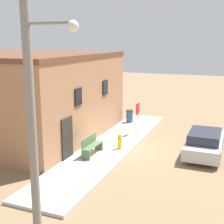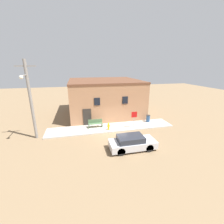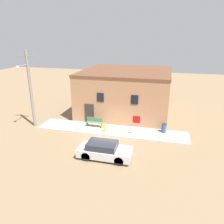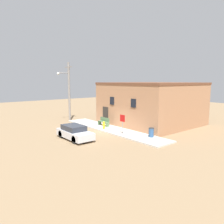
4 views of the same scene
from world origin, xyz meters
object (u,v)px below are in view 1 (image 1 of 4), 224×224
object	(u,v)px
fire_hydrant	(120,141)
parked_car	(205,143)
trash_bin	(130,116)
stop_sign	(137,113)
bench	(91,146)
utility_pole	(33,101)

from	to	relation	value
fire_hydrant	parked_car	distance (m)	4.47
fire_hydrant	trash_bin	world-z (taller)	trash_bin
stop_sign	trash_bin	world-z (taller)	stop_sign
fire_hydrant	parked_car	bearing A→B (deg)	-74.09
fire_hydrant	stop_sign	bearing A→B (deg)	-0.45
bench	utility_pole	distance (m)	7.23
trash_bin	utility_pole	bearing A→B (deg)	-173.66
trash_bin	parked_car	xyz separation A→B (m)	(-4.31, -5.63, 0.05)
stop_sign	trash_bin	bearing A→B (deg)	28.62
fire_hydrant	trash_bin	xyz separation A→B (m)	(5.53, 1.33, 0.03)
bench	parked_car	size ratio (longest dim) A/B	0.40
bench	utility_pole	xyz separation A→B (m)	(-6.22, -1.16, 3.51)
stop_sign	trash_bin	xyz separation A→B (m)	(2.49, 1.36, -0.91)
fire_hydrant	utility_pole	size ratio (longest dim) A/B	0.11
fire_hydrant	parked_car	size ratio (longest dim) A/B	0.20
fire_hydrant	bench	world-z (taller)	bench
bench	fire_hydrant	bearing A→B (deg)	-37.02
trash_bin	parked_car	size ratio (longest dim) A/B	0.22
utility_pole	fire_hydrant	bearing A→B (deg)	0.93
fire_hydrant	trash_bin	distance (m)	5.69
trash_bin	parked_car	world-z (taller)	parked_car
trash_bin	utility_pole	xyz separation A→B (m)	(-13.12, -1.46, 3.54)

